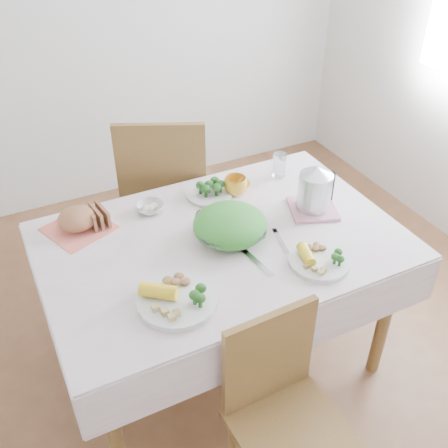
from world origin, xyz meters
name	(u,v)px	position (x,y,z in m)	size (l,w,h in m)	color
floor	(222,357)	(0.00, 0.00, 0.00)	(3.60, 3.60, 0.00)	brown
dining_table	(222,304)	(0.00, 0.00, 0.38)	(1.40, 0.90, 0.75)	brown
tablecloth	(222,240)	(0.00, 0.00, 0.76)	(1.50, 1.00, 0.01)	silver
chair_near	(293,424)	(-0.08, -0.72, 0.46)	(0.39, 0.39, 0.85)	brown
chair_far	(168,201)	(0.05, 0.80, 0.47)	(0.47, 0.47, 1.04)	brown
salad_bowl	(230,230)	(0.04, 0.00, 0.80)	(0.29, 0.29, 0.07)	white
dinner_plate_left	(177,300)	(-0.31, -0.27, 0.77)	(0.30, 0.30, 0.02)	white
dinner_plate_right	(319,261)	(0.28, -0.32, 0.77)	(0.25, 0.25, 0.02)	white
broccoli_plate	(209,194)	(0.09, 0.33, 0.77)	(0.22, 0.22, 0.02)	beige
napkin	(79,228)	(-0.52, 0.34, 0.76)	(0.25, 0.25, 0.00)	#E06856
bread_loaf	(77,218)	(-0.52, 0.34, 0.82)	(0.16, 0.15, 0.10)	brown
fruit_bowl	(151,208)	(-0.20, 0.33, 0.78)	(0.12, 0.12, 0.04)	white
yellow_mug	(236,186)	(0.22, 0.29, 0.81)	(0.11, 0.11, 0.09)	gold
glass_tumbler	(279,164)	(0.49, 0.34, 0.83)	(0.06, 0.06, 0.12)	white
pink_tray	(313,209)	(0.46, 0.01, 0.77)	(0.20, 0.20, 0.02)	#CE7E96
electric_kettle	(315,188)	(0.46, 0.01, 0.88)	(0.15, 0.15, 0.21)	#B2B5BA
fork_left	(257,262)	(0.06, -0.20, 0.76)	(0.02, 0.19, 0.00)	silver
fork_right	(281,241)	(0.21, -0.12, 0.76)	(0.02, 0.17, 0.00)	silver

